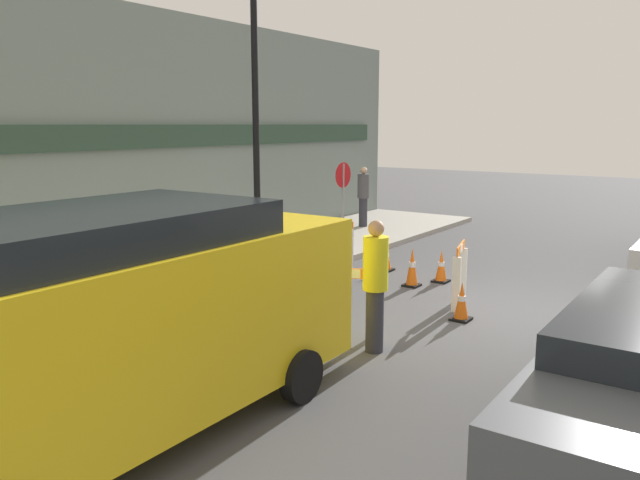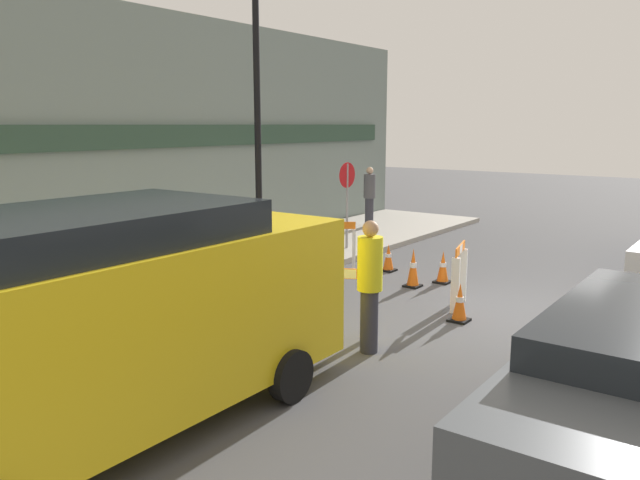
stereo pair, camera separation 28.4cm
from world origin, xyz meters
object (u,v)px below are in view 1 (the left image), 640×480
(person_pedestrian, at_px, (363,195))
(work_van, at_px, (109,316))
(person_worker, at_px, (375,282))
(streetlamp_post, at_px, (255,80))
(stop_sign, at_px, (343,191))

(person_pedestrian, bearing_deg, work_van, 50.23)
(person_worker, xyz_separation_m, person_pedestrian, (8.38, 5.19, 0.08))
(person_worker, height_order, work_van, work_van)
(streetlamp_post, xyz_separation_m, stop_sign, (3.06, -0.06, -2.38))
(streetlamp_post, distance_m, work_van, 7.08)
(person_worker, bearing_deg, streetlamp_post, 18.46)
(streetlamp_post, relative_size, work_van, 1.08)
(streetlamp_post, xyz_separation_m, work_van, (-5.81, -3.08, -2.63))
(streetlamp_post, bearing_deg, stop_sign, -1.09)
(person_pedestrian, bearing_deg, stop_sign, 52.85)
(streetlamp_post, height_order, person_pedestrian, streetlamp_post)
(stop_sign, xyz_separation_m, work_van, (-8.87, -3.02, -0.25))
(person_pedestrian, bearing_deg, streetlamp_post, 41.55)
(work_van, bearing_deg, stop_sign, 18.82)
(streetlamp_post, relative_size, person_pedestrian, 3.42)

